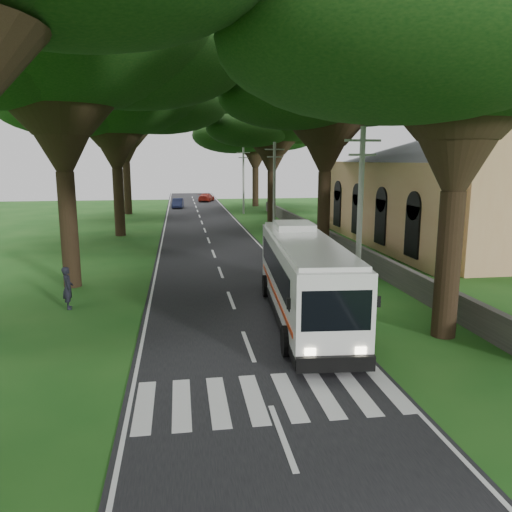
{
  "coord_description": "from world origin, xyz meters",
  "views": [
    {
      "loc": [
        -2.3,
        -14.8,
        6.62
      ],
      "look_at": [
        1.15,
        7.64,
        2.2
      ],
      "focal_mm": 35.0,
      "sensor_mm": 36.0,
      "label": 1
    }
  ],
  "objects": [
    {
      "name": "property_wall",
      "position": [
        9.0,
        24.0,
        0.6
      ],
      "size": [
        0.35,
        50.0,
        1.2
      ],
      "primitive_type": "cube",
      "color": "#383533",
      "rests_on": "ground"
    },
    {
      "name": "crosswalk",
      "position": [
        0.0,
        -2.0,
        0.0
      ],
      "size": [
        8.0,
        3.0,
        0.01
      ],
      "primitive_type": "cube",
      "color": "silver",
      "rests_on": "ground"
    },
    {
      "name": "church",
      "position": [
        17.86,
        21.55,
        4.91
      ],
      "size": [
        14.0,
        24.0,
        11.6
      ],
      "color": "tan",
      "rests_on": "ground"
    },
    {
      "name": "tree_r_near",
      "position": [
        7.5,
        2.0,
        11.06
      ],
      "size": [
        15.86,
        15.86,
        14.5
      ],
      "color": "black",
      "rests_on": "ground"
    },
    {
      "name": "ground",
      "position": [
        0.0,
        0.0,
        0.0
      ],
      "size": [
        140.0,
        140.0,
        0.0
      ],
      "primitive_type": "plane",
      "color": "#1A4F16",
      "rests_on": "ground"
    },
    {
      "name": "distant_car_b",
      "position": [
        -2.51,
        54.76,
        0.69
      ],
      "size": [
        1.69,
        4.09,
        1.32
      ],
      "primitive_type": "imported",
      "rotation": [
        0.0,
        0.0,
        -0.08
      ],
      "color": "#20264C",
      "rests_on": "road"
    },
    {
      "name": "road",
      "position": [
        0.0,
        25.0,
        0.01
      ],
      "size": [
        8.0,
        120.0,
        0.04
      ],
      "primitive_type": "cube",
      "color": "black",
      "rests_on": "ground"
    },
    {
      "name": "tree_l_midb",
      "position": [
        -7.5,
        30.0,
        11.83
      ],
      "size": [
        16.26,
        16.26,
        15.36
      ],
      "color": "black",
      "rests_on": "ground"
    },
    {
      "name": "coach_bus",
      "position": [
        2.7,
        4.76,
        1.85
      ],
      "size": [
        3.43,
        11.82,
        3.44
      ],
      "rotation": [
        0.0,
        0.0,
        -0.08
      ],
      "color": "white",
      "rests_on": "ground"
    },
    {
      "name": "tree_l_far",
      "position": [
        -8.5,
        48.0,
        12.59
      ],
      "size": [
        12.83,
        12.83,
        15.53
      ],
      "color": "black",
      "rests_on": "ground"
    },
    {
      "name": "pole_far",
      "position": [
        5.5,
        46.0,
        4.18
      ],
      "size": [
        1.6,
        0.24,
        8.0
      ],
      "color": "gray",
      "rests_on": "ground"
    },
    {
      "name": "pole_mid",
      "position": [
        5.5,
        26.0,
        4.18
      ],
      "size": [
        1.6,
        0.24,
        8.0
      ],
      "color": "gray",
      "rests_on": "ground"
    },
    {
      "name": "distant_car_c",
      "position": [
        1.95,
        64.98,
        0.68
      ],
      "size": [
        3.06,
        4.79,
        1.29
      ],
      "primitive_type": "imported",
      "rotation": [
        0.0,
        0.0,
        2.84
      ],
      "color": "maroon",
      "rests_on": "road"
    },
    {
      "name": "pole_near",
      "position": [
        5.5,
        6.0,
        4.18
      ],
      "size": [
        1.6,
        0.24,
        8.0
      ],
      "color": "gray",
      "rests_on": "ground"
    },
    {
      "name": "pedestrian",
      "position": [
        -7.35,
        7.84,
        0.96
      ],
      "size": [
        0.62,
        0.8,
        1.93
      ],
      "primitive_type": "imported",
      "rotation": [
        0.0,
        0.0,
        1.82
      ],
      "color": "black",
      "rests_on": "ground"
    },
    {
      "name": "tree_r_mida",
      "position": [
        8.0,
        20.0,
        11.59
      ],
      "size": [
        14.0,
        14.0,
        14.7
      ],
      "color": "black",
      "rests_on": "ground"
    },
    {
      "name": "tree_r_midb",
      "position": [
        7.5,
        38.0,
        10.67
      ],
      "size": [
        12.75,
        12.75,
        13.54
      ],
      "color": "black",
      "rests_on": "ground"
    },
    {
      "name": "tree_l_mida",
      "position": [
        -8.0,
        12.0,
        12.21
      ],
      "size": [
        16.01,
        16.01,
        15.69
      ],
      "color": "black",
      "rests_on": "ground"
    },
    {
      "name": "tree_r_far",
      "position": [
        8.5,
        56.0,
        10.85
      ],
      "size": [
        16.16,
        16.16,
        14.34
      ],
      "color": "black",
      "rests_on": "ground"
    }
  ]
}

